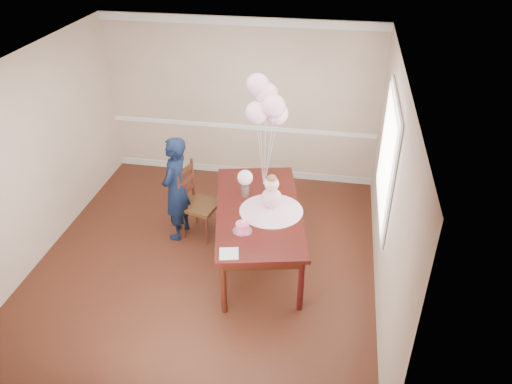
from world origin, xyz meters
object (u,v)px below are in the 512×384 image
(dining_chair_seat, at_px, (200,206))
(woman, at_px, (176,189))
(dining_table_top, at_px, (258,210))
(birthday_cake, at_px, (242,227))

(dining_chair_seat, xyz_separation_m, woman, (-0.31, -0.08, 0.29))
(dining_chair_seat, bearing_deg, dining_table_top, -10.36)
(dining_table_top, bearing_deg, woman, 152.20)
(dining_chair_seat, bearing_deg, birthday_cake, -35.23)
(woman, bearing_deg, birthday_cake, 58.16)
(dining_table_top, bearing_deg, dining_chair_seat, 143.19)
(dining_table_top, distance_m, woman, 1.27)
(birthday_cake, height_order, woman, woman)
(woman, bearing_deg, dining_chair_seat, 109.62)
(dining_chair_seat, distance_m, woman, 0.43)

